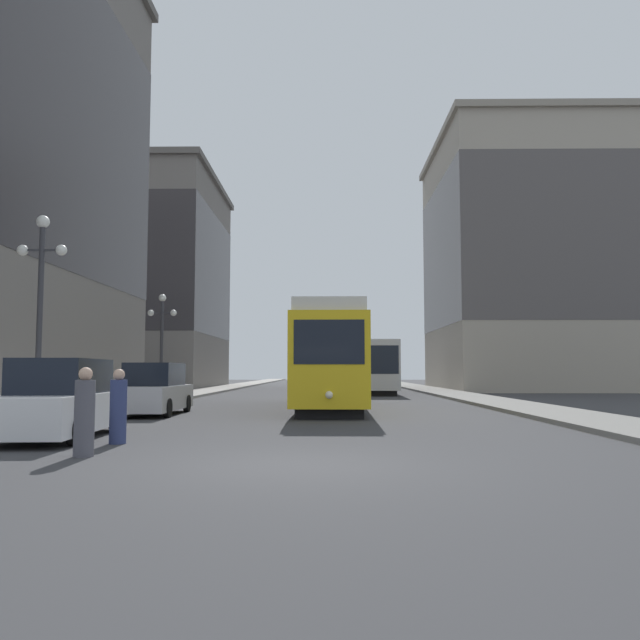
% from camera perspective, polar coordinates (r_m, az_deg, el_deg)
% --- Properties ---
extents(ground_plane, '(200.00, 200.00, 0.00)m').
position_cam_1_polar(ground_plane, '(10.70, -2.05, -12.85)').
color(ground_plane, '#38383A').
extents(sidewalk_left, '(2.83, 120.00, 0.15)m').
position_cam_1_polar(sidewalk_left, '(51.37, -9.24, -6.14)').
color(sidewalk_left, gray).
rests_on(sidewalk_left, ground).
extents(sidewalk_right, '(2.83, 120.00, 0.15)m').
position_cam_1_polar(sidewalk_right, '(51.20, 9.65, -6.14)').
color(sidewalk_right, gray).
rests_on(sidewalk_right, ground).
extents(streetcar, '(2.78, 12.94, 3.89)m').
position_cam_1_polar(streetcar, '(26.24, 0.98, -3.34)').
color(streetcar, black).
rests_on(streetcar, ground).
extents(transit_bus, '(2.79, 11.47, 3.45)m').
position_cam_1_polar(transit_bus, '(44.07, 4.88, -4.02)').
color(transit_bus, black).
rests_on(transit_bus, ground).
extents(parked_car_left_near, '(1.92, 4.87, 1.82)m').
position_cam_1_polar(parked_car_left_near, '(23.42, -14.59, -6.12)').
color(parked_car_left_near, black).
rests_on(parked_car_left_near, ground).
extents(parked_car_left_mid, '(2.10, 4.93, 1.82)m').
position_cam_1_polar(parked_car_left_mid, '(15.94, -22.17, -6.74)').
color(parked_car_left_mid, black).
rests_on(parked_car_left_mid, ground).
extents(pedestrian_crossing_near, '(0.35, 0.35, 1.58)m').
position_cam_1_polar(pedestrian_crossing_near, '(14.36, -17.58, -7.57)').
color(pedestrian_crossing_near, navy).
rests_on(pedestrian_crossing_near, ground).
extents(pedestrian_crossing_far, '(0.36, 0.36, 1.61)m').
position_cam_1_polar(pedestrian_crossing_far, '(12.42, -20.30, -7.95)').
color(pedestrian_crossing_far, '#4C4C56').
rests_on(pedestrian_crossing_far, ground).
extents(lamp_post_left_near, '(1.41, 0.36, 5.77)m').
position_cam_1_polar(lamp_post_left_near, '(19.52, -23.68, 2.82)').
color(lamp_post_left_near, '#333338').
rests_on(lamp_post_left_near, sidewalk_left).
extents(lamp_post_left_far, '(1.41, 0.36, 5.11)m').
position_cam_1_polar(lamp_post_left_far, '(31.76, -13.95, -0.84)').
color(lamp_post_left_far, '#333338').
rests_on(lamp_post_left_far, sidewalk_left).
extents(building_left_midblock, '(11.52, 17.95, 18.93)m').
position_cam_1_polar(building_left_midblock, '(59.83, -14.54, 3.45)').
color(building_left_midblock, slate).
rests_on(building_left_midblock, ground).
extents(building_right_corner, '(16.56, 17.93, 20.72)m').
position_cam_1_polar(building_right_corner, '(56.28, 18.68, 5.00)').
color(building_right_corner, '#A89E8E').
rests_on(building_right_corner, ground).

